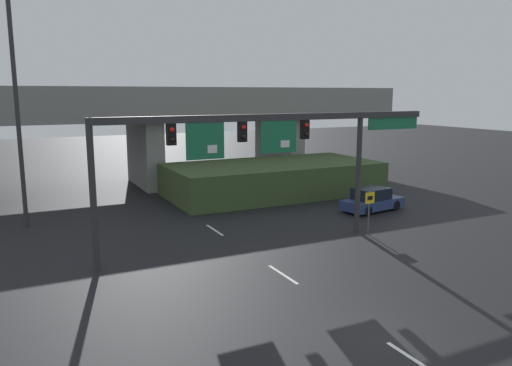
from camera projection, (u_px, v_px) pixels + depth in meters
ground_plane at (371, 332)px, 15.71m from camera, size 160.00×160.00×0.00m
lane_markings at (215, 230)px, 27.41m from camera, size 0.14×32.90×0.01m
signal_gantry at (267, 139)px, 23.79m from camera, size 17.74×0.44×6.44m
speed_limit_sign at (369, 207)px, 26.26m from camera, size 0.60×0.11×2.35m
highway_light_pole_near at (16, 97)px, 27.00m from camera, size 0.70×0.36×13.67m
overpass_bridge at (144, 118)px, 39.64m from camera, size 43.53×8.55×7.88m
grass_embankment at (273, 179)px, 37.07m from camera, size 15.46×7.49×2.33m
parked_sedan_near_right at (372, 200)px, 31.83m from camera, size 4.41×2.34×1.49m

